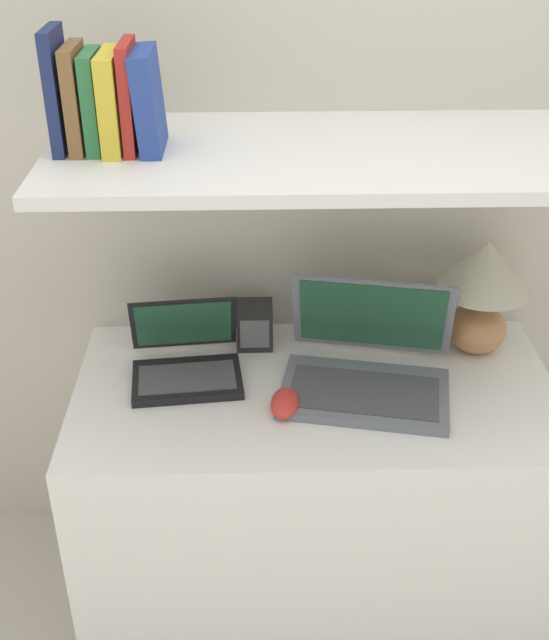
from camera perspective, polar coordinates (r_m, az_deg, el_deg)
wall_back at (r=2.03m, az=2.55°, el=12.80°), size 6.00×0.05×2.40m
desk at (r=2.14m, az=2.69°, el=-12.56°), size 1.15×0.60×0.71m
back_riser at (r=2.23m, az=2.29°, el=-1.84°), size 1.15×0.04×1.25m
shelf at (r=1.73m, az=3.25°, el=11.73°), size 1.15×0.54×0.03m
table_lamp at (r=2.03m, az=14.60°, el=2.46°), size 0.23×0.23×0.30m
laptop_large at (r=1.91m, az=6.58°, el=-3.36°), size 0.45×0.39×0.24m
laptop_small at (r=1.95m, az=-6.31°, el=-2.90°), size 0.28×0.26×0.18m
computer_mouse at (r=1.83m, az=0.73°, el=-5.93°), size 0.08×0.12×0.04m
router_box at (r=2.05m, az=-1.43°, el=-0.36°), size 0.09×0.09×0.11m
book_navy at (r=1.73m, az=-15.20°, el=15.46°), size 0.02×0.13×0.24m
book_brown at (r=1.73m, az=-13.92°, el=15.03°), size 0.03×0.14×0.21m
book_green at (r=1.72m, az=-12.75°, el=14.90°), size 0.03×0.13×0.20m
book_yellow at (r=1.72m, az=-11.45°, el=14.97°), size 0.04×0.17×0.20m
book_red at (r=1.71m, az=-10.27°, el=15.35°), size 0.02×0.15×0.22m
book_blue at (r=1.70m, az=-8.97°, el=15.15°), size 0.06×0.16×0.20m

